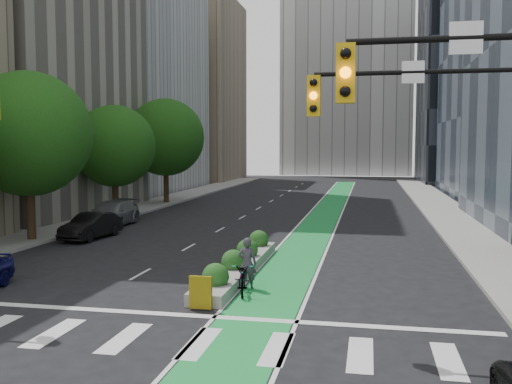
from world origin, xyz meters
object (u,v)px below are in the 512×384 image
at_px(bicycle, 243,278).
at_px(cyclist, 247,263).
at_px(parked_car_left_far, 112,214).
at_px(median_planter, 239,263).
at_px(parked_car_left_mid, 91,226).

distance_m(bicycle, cyclist, 0.73).
height_order(bicycle, parked_car_left_far, parked_car_left_far).
bearing_deg(bicycle, median_planter, 92.14).
bearing_deg(parked_car_left_mid, bicycle, -36.91).
bearing_deg(median_planter, parked_car_left_mid, 146.10).
relative_size(bicycle, parked_car_left_mid, 0.48).
height_order(median_planter, parked_car_left_mid, parked_car_left_mid).
relative_size(median_planter, cyclist, 5.71).
distance_m(median_planter, cyclist, 2.57).
height_order(median_planter, parked_car_left_far, parked_car_left_far).
bearing_deg(bicycle, cyclist, 75.05).
xyz_separation_m(bicycle, cyclist, (0.02, 0.63, 0.37)).
relative_size(bicycle, parked_car_left_far, 0.38).
distance_m(cyclist, parked_car_left_mid, 13.70).
bearing_deg(parked_car_left_far, median_planter, -47.84).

